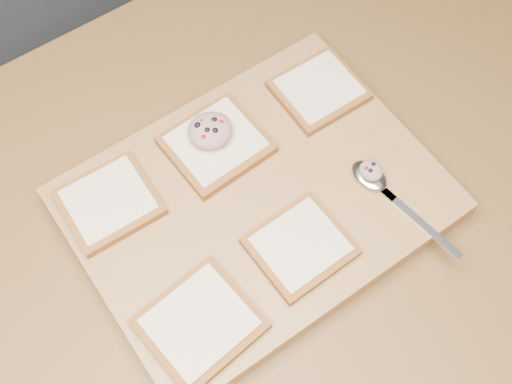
# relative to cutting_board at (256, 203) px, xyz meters

# --- Properties ---
(ground) EXTENTS (4.00, 4.00, 0.00)m
(ground) POSITION_rel_cutting_board_xyz_m (-0.03, 0.01, -0.92)
(ground) COLOR #515459
(ground) RESTS_ON ground
(island_counter) EXTENTS (2.00, 0.80, 0.90)m
(island_counter) POSITION_rel_cutting_board_xyz_m (-0.03, 0.01, -0.46)
(island_counter) COLOR slate
(island_counter) RESTS_ON ground
(cutting_board) EXTENTS (0.45, 0.34, 0.04)m
(cutting_board) POSITION_rel_cutting_board_xyz_m (0.00, 0.00, 0.00)
(cutting_board) COLOR tan
(cutting_board) RESTS_ON island_counter
(bread_far_left) EXTENTS (0.12, 0.11, 0.02)m
(bread_far_left) POSITION_rel_cutting_board_xyz_m (-0.16, 0.10, 0.03)
(bread_far_left) COLOR olive
(bread_far_left) RESTS_ON cutting_board
(bread_far_center) EXTENTS (0.13, 0.12, 0.02)m
(bread_far_center) POSITION_rel_cutting_board_xyz_m (-0.00, 0.09, 0.03)
(bread_far_center) COLOR olive
(bread_far_center) RESTS_ON cutting_board
(bread_far_right) EXTENTS (0.11, 0.10, 0.02)m
(bread_far_right) POSITION_rel_cutting_board_xyz_m (0.16, 0.08, 0.03)
(bread_far_right) COLOR olive
(bread_far_right) RESTS_ON cutting_board
(bread_near_left) EXTENTS (0.13, 0.12, 0.02)m
(bread_near_left) POSITION_rel_cutting_board_xyz_m (-0.15, -0.10, 0.03)
(bread_near_left) COLOR olive
(bread_near_left) RESTS_ON cutting_board
(bread_near_center) EXTENTS (0.11, 0.10, 0.02)m
(bread_near_center) POSITION_rel_cutting_board_xyz_m (0.00, -0.09, 0.03)
(bread_near_center) COLOR olive
(bread_near_center) RESTS_ON cutting_board
(tuna_salad_dollop) EXTENTS (0.06, 0.06, 0.03)m
(tuna_salad_dollop) POSITION_rel_cutting_board_xyz_m (-0.00, 0.10, 0.05)
(tuna_salad_dollop) COLOR tan
(tuna_salad_dollop) RESTS_ON bread_far_center
(spoon) EXTENTS (0.05, 0.18, 0.01)m
(spoon) POSITION_rel_cutting_board_xyz_m (0.14, -0.07, 0.02)
(spoon) COLOR silver
(spoon) RESTS_ON cutting_board
(spoon_salad) EXTENTS (0.03, 0.03, 0.02)m
(spoon_salad) POSITION_rel_cutting_board_xyz_m (0.13, -0.06, 0.04)
(spoon_salad) COLOR tan
(spoon_salad) RESTS_ON spoon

